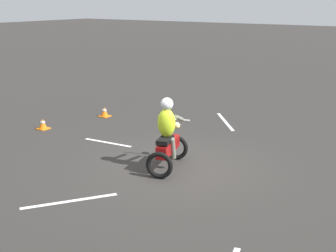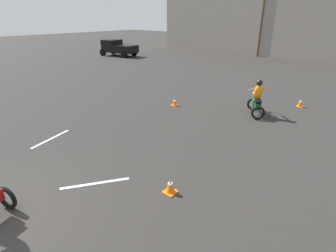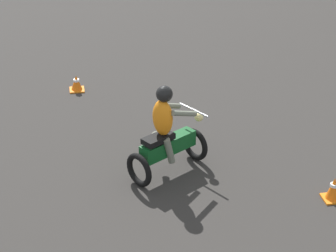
% 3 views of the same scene
% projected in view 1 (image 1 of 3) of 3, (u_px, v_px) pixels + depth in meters
% --- Properties ---
extents(ground_plane, '(120.00, 120.00, 0.00)m').
position_uv_depth(ground_plane, '(176.00, 167.00, 10.75)').
color(ground_plane, '#2D2B28').
extents(motorcycle_rider_foreground, '(1.02, 1.55, 1.66)m').
position_uv_depth(motorcycle_rider_foreground, '(168.00, 138.00, 10.42)').
color(motorcycle_rider_foreground, black).
rests_on(motorcycle_rider_foreground, ground).
extents(traffic_cone_near_right, '(0.32, 0.32, 0.31)m').
position_uv_depth(traffic_cone_near_right, '(43.00, 124.00, 13.81)').
color(traffic_cone_near_right, orange).
rests_on(traffic_cone_near_right, ground).
extents(traffic_cone_mid_center, '(0.32, 0.32, 0.32)m').
position_uv_depth(traffic_cone_mid_center, '(104.00, 112.00, 15.27)').
color(traffic_cone_mid_center, orange).
rests_on(traffic_cone_mid_center, ground).
extents(lane_stripe_e, '(1.49, 0.22, 0.01)m').
position_uv_depth(lane_stripe_e, '(108.00, 143.00, 12.54)').
color(lane_stripe_e, silver).
rests_on(lane_stripe_e, ground).
extents(lane_stripe_ne, '(1.13, 1.57, 0.01)m').
position_uv_depth(lane_stripe_ne, '(70.00, 201.00, 8.91)').
color(lane_stripe_ne, silver).
rests_on(lane_stripe_ne, ground).
extents(lane_stripe_se, '(1.46, 1.73, 0.01)m').
position_uv_depth(lane_stripe_se, '(225.00, 121.00, 14.69)').
color(lane_stripe_se, silver).
rests_on(lane_stripe_se, ground).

